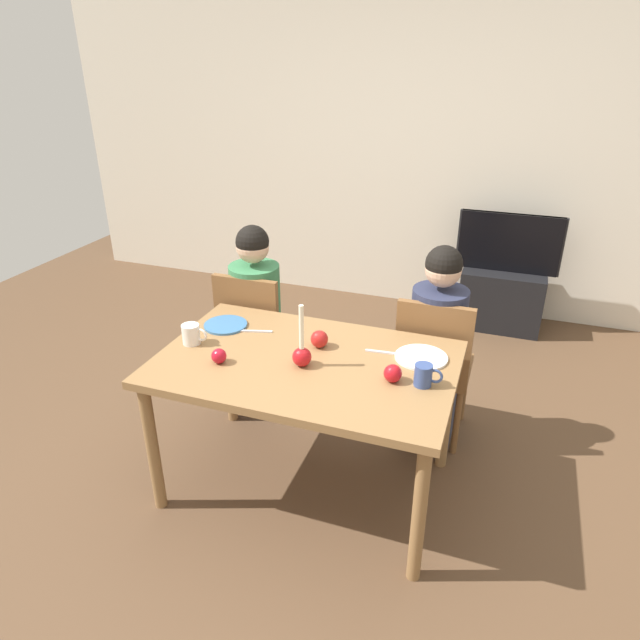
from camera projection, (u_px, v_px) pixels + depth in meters
name	position (u px, v px, depth m)	size (l,w,h in m)	color
ground_plane	(307.00, 483.00, 2.99)	(7.68, 7.68, 0.00)	brown
back_wall	(418.00, 153.00, 4.63)	(6.40, 0.10, 2.60)	beige
dining_table	(306.00, 375.00, 2.70)	(1.40, 0.90, 0.75)	olive
chair_left	(255.00, 332.00, 3.45)	(0.40, 0.40, 0.90)	brown
chair_right	(433.00, 362.00, 3.12)	(0.40, 0.40, 0.90)	brown
person_left_child	(257.00, 321.00, 3.46)	(0.30, 0.30, 1.17)	#33384C
person_right_child	(435.00, 350.00, 3.13)	(0.30, 0.30, 1.17)	#33384C
tv_stand	(501.00, 298.00, 4.59)	(0.64, 0.40, 0.48)	black
tv	(509.00, 243.00, 4.39)	(0.79, 0.05, 0.46)	black
candle_centerpiece	(302.00, 353.00, 2.59)	(0.09, 0.09, 0.31)	red
plate_left	(226.00, 325.00, 2.99)	(0.23, 0.23, 0.01)	teal
plate_right	(421.00, 357.00, 2.68)	(0.25, 0.25, 0.01)	white
mug_left	(192.00, 334.00, 2.79)	(0.13, 0.09, 0.10)	silver
mug_right	(424.00, 375.00, 2.45)	(0.13, 0.08, 0.10)	#33477F
fork_left	(255.00, 331.00, 2.93)	(0.18, 0.01, 0.01)	silver
fork_right	(384.00, 352.00, 2.72)	(0.18, 0.01, 0.01)	silver
apple_near_candle	(393.00, 373.00, 2.48)	(0.08, 0.08, 0.08)	#B6121A
apple_by_left_plate	(219.00, 356.00, 2.63)	(0.07, 0.07, 0.07)	#B21223
apple_by_right_mug	(319.00, 339.00, 2.76)	(0.09, 0.09, 0.09)	#B41D1B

